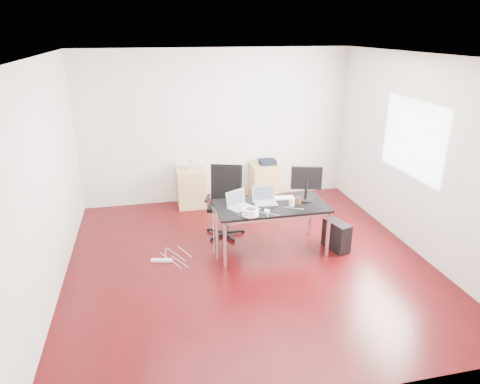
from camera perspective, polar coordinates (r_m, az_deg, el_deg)
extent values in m
plane|color=#370608|center=(6.18, 1.11, -9.18)|extent=(5.00, 5.00, 0.00)
plane|color=silver|center=(5.35, 1.33, 17.70)|extent=(5.00, 5.00, 0.00)
plane|color=silver|center=(7.98, -3.05, 8.62)|extent=(5.00, 0.00, 5.00)
plane|color=silver|center=(3.43, 11.19, -9.31)|extent=(5.00, 0.00, 5.00)
plane|color=silver|center=(5.60, -24.50, 1.30)|extent=(0.00, 5.00, 5.00)
plane|color=silver|center=(6.64, 22.76, 4.44)|extent=(0.00, 5.00, 5.00)
plane|color=white|center=(6.74, 21.95, 6.56)|extent=(0.00, 1.50, 1.50)
cube|color=black|center=(6.17, 4.19, -1.87)|extent=(1.60, 0.80, 0.03)
cube|color=silver|center=(5.86, -2.03, -7.08)|extent=(0.04, 0.04, 0.70)
cube|color=silver|center=(6.48, -3.17, -4.22)|extent=(0.04, 0.04, 0.70)
cube|color=silver|center=(6.27, 11.63, -5.55)|extent=(0.04, 0.04, 0.70)
cube|color=silver|center=(6.85, 9.32, -3.02)|extent=(0.04, 0.04, 0.70)
cylinder|color=black|center=(6.81, -2.06, -3.95)|extent=(0.06, 0.06, 0.47)
cube|color=black|center=(6.71, -2.09, -1.89)|extent=(0.60, 0.59, 0.06)
cube|color=black|center=(6.80, -1.86, 1.19)|extent=(0.47, 0.24, 0.55)
cube|color=tan|center=(7.95, -6.53, 0.57)|extent=(0.50, 0.50, 0.70)
cube|color=tan|center=(8.19, 3.26, 1.31)|extent=(0.50, 0.50, 0.70)
cube|color=black|center=(6.56, 12.73, -5.68)|extent=(0.31, 0.49, 0.44)
cylinder|color=black|center=(8.09, -0.83, -0.53)|extent=(0.31, 0.31, 0.28)
cube|color=white|center=(6.26, -10.40, -8.95)|extent=(0.31, 0.13, 0.04)
cube|color=silver|center=(6.03, 0.15, -2.15)|extent=(0.40, 0.36, 0.01)
cube|color=silver|center=(6.06, -0.56, -0.81)|extent=(0.31, 0.20, 0.22)
cube|color=#475166|center=(6.06, -0.55, -0.83)|extent=(0.27, 0.17, 0.18)
cube|color=silver|center=(6.19, 3.41, -1.56)|extent=(0.34, 0.25, 0.01)
cube|color=silver|center=(6.25, 3.20, -0.17)|extent=(0.33, 0.06, 0.22)
cube|color=#475166|center=(6.24, 3.21, -0.19)|extent=(0.29, 0.05, 0.18)
cylinder|color=black|center=(6.40, 8.74, -0.97)|extent=(0.26, 0.26, 0.02)
cylinder|color=black|center=(6.34, 8.81, 0.37)|extent=(0.05, 0.05, 0.30)
cube|color=black|center=(6.30, 8.85, 1.86)|extent=(0.45, 0.17, 0.34)
cube|color=#475166|center=(6.32, 8.76, 1.95)|extent=(0.38, 0.11, 0.29)
cube|color=white|center=(6.39, 5.29, -0.81)|extent=(0.45, 0.18, 0.02)
cylinder|color=white|center=(6.14, 6.90, -1.32)|extent=(0.09, 0.09, 0.12)
cylinder|color=#53321C|center=(6.24, 7.79, -1.12)|extent=(0.09, 0.09, 0.10)
torus|color=white|center=(5.80, 1.38, -3.01)|extent=(0.24, 0.24, 0.04)
torus|color=white|center=(5.79, 1.38, -2.68)|extent=(0.23, 0.23, 0.04)
torus|color=white|center=(5.77, 1.39, -2.36)|extent=(0.22, 0.22, 0.04)
cube|color=white|center=(5.92, 3.64, -2.55)|extent=(0.08, 0.08, 0.03)
cube|color=#9E9E9E|center=(7.82, -6.64, 3.63)|extent=(0.09, 0.08, 0.18)
cube|color=black|center=(8.11, 3.69, 4.03)|extent=(0.30, 0.24, 0.09)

